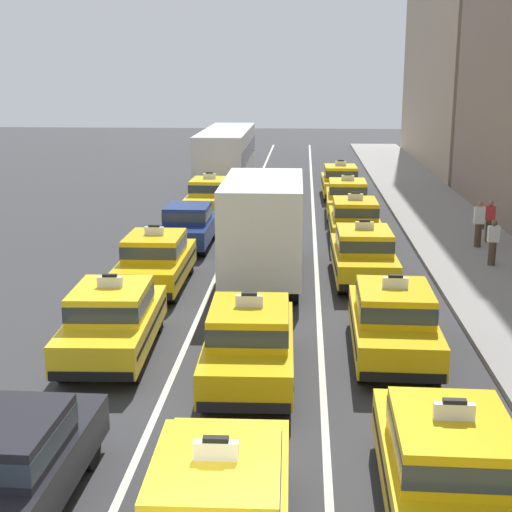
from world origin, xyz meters
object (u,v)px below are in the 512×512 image
object	(u,v)px
taxi_left_third	(156,260)
taxi_right_third	(363,254)
pedestrian_mid_block	(489,221)
taxi_center_nearest	(218,510)
bus_left_sixth	(227,154)
taxi_right_second	(393,320)
pedestrian_near_crosswalk	(479,224)
taxi_center_second	(250,341)
taxi_right_fifth	(347,198)
taxi_left_second	(113,319)
taxi_right_nearest	(449,467)
pedestrian_by_storefront	(493,242)
sedan_left_fourth	(188,224)
taxi_left_fifth	(210,196)
sedan_left_nearest	(7,464)
taxi_right_fourth	(355,220)
box_truck_center_third	(264,224)
taxi_right_sixth	(340,181)

from	to	relation	value
taxi_left_third	taxi_right_third	distance (m)	6.35
taxi_right_third	pedestrian_mid_block	bearing A→B (deg)	46.03
taxi_center_nearest	bus_left_sixth	bearing A→B (deg)	95.68
taxi_right_second	pedestrian_mid_block	distance (m)	12.51
taxi_center_nearest	pedestrian_near_crosswalk	size ratio (longest dim) A/B	2.73
taxi_center_second	taxi_right_fifth	size ratio (longest dim) A/B	1.00
taxi_left_third	taxi_right_second	xyz separation A→B (m)	(6.43, -5.14, 0.00)
taxi_left_second	taxi_center_second	distance (m)	3.42
taxi_center_nearest	taxi_right_third	size ratio (longest dim) A/B	1.00
taxi_right_nearest	pedestrian_by_storefront	distance (m)	15.01
sedan_left_fourth	taxi_left_fifth	size ratio (longest dim) A/B	0.94
bus_left_sixth	pedestrian_by_storefront	size ratio (longest dim) A/B	7.41
sedan_left_nearest	taxi_center_second	distance (m)	6.03
taxi_center_second	taxi_right_third	size ratio (longest dim) A/B	1.00
taxi_right_nearest	taxi_right_fourth	distance (m)	18.14
taxi_left_second	taxi_right_nearest	distance (m)	8.83
taxi_left_fifth	taxi_right_fourth	size ratio (longest dim) A/B	1.00
taxi_right_fourth	box_truck_center_third	bearing A→B (deg)	-119.88
pedestrian_by_storefront	taxi_right_fourth	bearing A→B (deg)	139.12
taxi_center_nearest	taxi_center_second	size ratio (longest dim) A/B	1.00
taxi_center_nearest	taxi_right_fourth	bearing A→B (deg)	81.30
taxi_center_nearest	pedestrian_mid_block	world-z (taller)	taxi_center_nearest
pedestrian_mid_block	pedestrian_by_storefront	xyz separation A→B (m)	(-0.70, -3.52, -0.02)
taxi_right_fourth	pedestrian_near_crosswalk	xyz separation A→B (m)	(4.38, -1.06, 0.12)
taxi_center_nearest	taxi_right_fifth	world-z (taller)	same
taxi_left_third	taxi_center_second	world-z (taller)	same
sedan_left_fourth	pedestrian_near_crosswalk	bearing A→B (deg)	0.22
pedestrian_mid_block	taxi_right_sixth	bearing A→B (deg)	115.36
sedan_left_nearest	taxi_right_nearest	size ratio (longest dim) A/B	0.94
taxi_right_nearest	taxi_right_third	bearing A→B (deg)	91.14
taxi_right_fourth	taxi_right_fifth	world-z (taller)	same
sedan_left_nearest	taxi_right_fifth	bearing A→B (deg)	75.39
sedan_left_nearest	pedestrian_by_storefront	bearing A→B (deg)	54.78
pedestrian_mid_block	taxi_right_fourth	bearing A→B (deg)	178.04
taxi_left_second	pedestrian_by_storefront	bearing A→B (deg)	38.59
sedan_left_fourth	taxi_left_fifth	distance (m)	6.37
pedestrian_near_crosswalk	taxi_right_nearest	bearing A→B (deg)	-103.84
taxi_center_nearest	box_truck_center_third	bearing A→B (deg)	90.66
box_truck_center_third	taxi_left_fifth	bearing A→B (deg)	105.78
taxi_right_fourth	pedestrian_near_crosswalk	size ratio (longest dim) A/B	2.71
sedan_left_fourth	taxi_right_fourth	size ratio (longest dim) A/B	0.94
sedan_left_fourth	taxi_left_second	bearing A→B (deg)	-90.19
taxi_left_second	taxi_right_sixth	distance (m)	23.33
taxi_right_fourth	taxi_right_fifth	size ratio (longest dim) A/B	0.99
pedestrian_by_storefront	pedestrian_near_crosswalk	bearing A→B (deg)	87.32
taxi_center_nearest	taxi_right_third	world-z (taller)	same
sedan_left_nearest	taxi_right_third	xyz separation A→B (m)	(6.06, 13.03, 0.03)
taxi_right_fifth	pedestrian_by_storefront	xyz separation A→B (m)	(4.26, -8.81, 0.03)
taxi_right_fourth	pedestrian_near_crosswalk	world-z (taller)	taxi_right_fourth
taxi_center_nearest	pedestrian_mid_block	distance (m)	20.83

